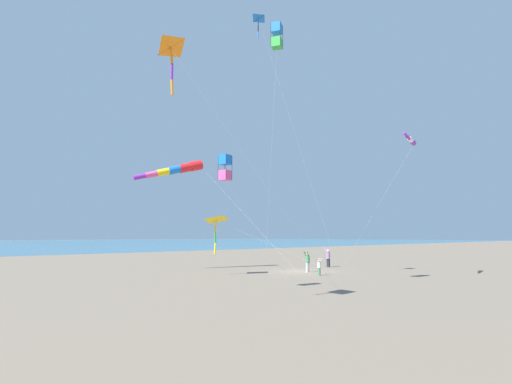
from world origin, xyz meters
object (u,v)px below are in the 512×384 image
object	(u,v)px
kite_windsock_magenta_far_left	(410,140)
person_adult_flyer	(328,257)
person_child_green_jacket	(319,266)
kite_box_green_low_center	(277,36)
kite_delta_purple_drifting	(259,20)
kite_windsock_red_high_left	(178,169)
kite_delta_striped_overhead	(171,48)
person_child_grey_jacket	(308,260)
kite_delta_long_streamer_right	(216,220)
kite_box_white_trailing	(225,168)

from	to	relation	value
kite_windsock_magenta_far_left	person_adult_flyer	bearing A→B (deg)	157.98
person_adult_flyer	person_child_green_jacket	size ratio (longest dim) A/B	1.41
kite_box_green_low_center	kite_delta_purple_drifting	xyz separation A→B (m)	(-4.11, 2.76, 3.70)
person_adult_flyer	kite_box_green_low_center	bearing A→B (deg)	-64.51
kite_windsock_magenta_far_left	kite_windsock_red_high_left	size ratio (longest dim) A/B	0.98
kite_windsock_red_high_left	person_adult_flyer	bearing A→B (deg)	58.58
person_adult_flyer	kite_delta_striped_overhead	size ratio (longest dim) A/B	0.12
person_child_grey_jacket	kite_delta_long_streamer_right	size ratio (longest dim) A/B	0.20
person_adult_flyer	person_child_grey_jacket	xyz separation A→B (m)	(1.82, -5.53, -0.06)
person_adult_flyer	kite_delta_purple_drifting	distance (m)	21.55
person_child_green_jacket	person_child_grey_jacket	world-z (taller)	person_child_grey_jacket
kite_delta_long_streamer_right	kite_windsock_red_high_left	world-z (taller)	kite_windsock_red_high_left
person_adult_flyer	person_child_grey_jacket	world-z (taller)	person_adult_flyer
person_adult_flyer	kite_windsock_magenta_far_left	xyz separation A→B (m)	(10.07, -4.07, 8.78)
kite_box_green_low_center	kite_delta_striped_overhead	world-z (taller)	kite_box_green_low_center
person_child_green_jacket	kite_box_green_low_center	distance (m)	16.23
person_adult_flyer	person_child_green_jacket	xyz separation A→B (m)	(4.24, -7.31, -0.28)
person_adult_flyer	kite_delta_long_streamer_right	xyz separation A→B (m)	(-1.41, -12.54, 3.13)
kite_windsock_magenta_far_left	kite_delta_striped_overhead	bearing A→B (deg)	-94.61
person_child_grey_jacket	kite_box_green_low_center	bearing A→B (deg)	-60.74
kite_delta_long_streamer_right	kite_box_white_trailing	bearing A→B (deg)	-36.91
kite_delta_long_streamer_right	kite_delta_striped_overhead	size ratio (longest dim) A/B	0.60
person_adult_flyer	person_child_green_jacket	world-z (taller)	person_adult_flyer
kite_windsock_magenta_far_left	kite_windsock_red_high_left	distance (m)	19.14
kite_box_green_low_center	kite_windsock_red_high_left	xyz separation A→B (m)	(-14.67, 3.41, -5.69)
kite_windsock_red_high_left	person_child_green_jacket	bearing A→B (deg)	22.02
kite_delta_purple_drifting	kite_box_green_low_center	bearing A→B (deg)	-33.85
kite_delta_striped_overhead	kite_windsock_magenta_far_left	bearing A→B (deg)	85.39
kite_delta_purple_drifting	kite_windsock_red_high_left	bearing A→B (deg)	176.47
kite_windsock_magenta_far_left	kite_windsock_red_high_left	world-z (taller)	kite_windsock_magenta_far_left
kite_windsock_magenta_far_left	person_child_green_jacket	bearing A→B (deg)	-150.95
person_child_green_jacket	kite_delta_long_streamer_right	world-z (taller)	kite_delta_long_streamer_right
person_adult_flyer	person_child_green_jacket	distance (m)	8.46
kite_windsock_magenta_far_left	kite_delta_purple_drifting	distance (m)	13.79
kite_windsock_red_high_left	kite_delta_striped_overhead	bearing A→B (deg)	-35.57
person_adult_flyer	kite_delta_long_streamer_right	world-z (taller)	kite_delta_long_streamer_right
kite_box_white_trailing	kite_delta_purple_drifting	size ratio (longest dim) A/B	0.52
person_child_green_jacket	person_child_grey_jacket	size ratio (longest dim) A/B	0.75
kite_windsock_magenta_far_left	kite_delta_long_streamer_right	distance (m)	15.34
kite_windsock_magenta_far_left	kite_box_white_trailing	xyz separation A→B (m)	(-4.09, -14.02, -3.23)
kite_delta_purple_drifting	kite_windsock_red_high_left	size ratio (longest dim) A/B	1.82
kite_delta_long_streamer_right	kite_delta_purple_drifting	xyz separation A→B (m)	(4.64, -0.10, 14.02)
kite_delta_purple_drifting	kite_delta_long_streamer_right	bearing A→B (deg)	178.73
kite_delta_long_streamer_right	kite_delta_purple_drifting	distance (m)	14.76
person_adult_flyer	person_child_grey_jacket	size ratio (longest dim) A/B	1.06
person_adult_flyer	kite_box_green_low_center	world-z (taller)	kite_box_green_low_center
person_adult_flyer	person_child_grey_jacket	bearing A→B (deg)	-71.83
person_child_green_jacket	kite_delta_purple_drifting	world-z (taller)	kite_delta_purple_drifting
person_child_green_jacket	kite_delta_striped_overhead	xyz separation A→B (m)	(4.28, -16.01, 9.88)
person_adult_flyer	kite_delta_purple_drifting	bearing A→B (deg)	-75.65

